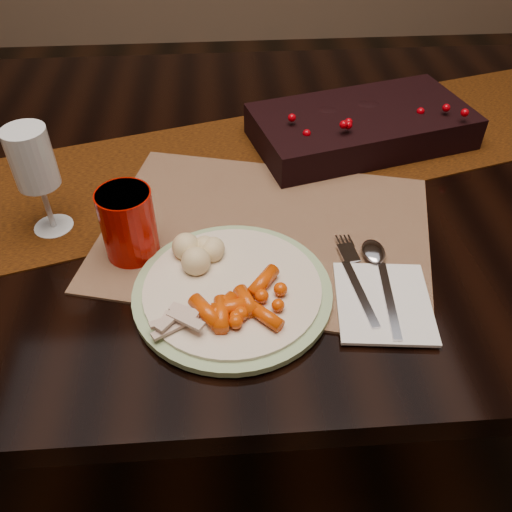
{
  "coord_description": "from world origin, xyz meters",
  "views": [
    {
      "loc": [
        -0.02,
        -0.79,
        1.28
      ],
      "look_at": [
        0.02,
        -0.28,
        0.8
      ],
      "focal_mm": 38.0,
      "sensor_mm": 36.0,
      "label": 1
    }
  ],
  "objects": [
    {
      "name": "floor",
      "position": [
        0.0,
        0.0,
        0.0
      ],
      "size": [
        5.0,
        5.0,
        0.0
      ],
      "primitive_type": "plane",
      "color": "black",
      "rests_on": "ground"
    },
    {
      "name": "dining_table",
      "position": [
        0.0,
        0.0,
        0.38
      ],
      "size": [
        1.8,
        1.0,
        0.75
      ],
      "primitive_type": "cube",
      "color": "black",
      "rests_on": "floor"
    },
    {
      "name": "table_runner",
      "position": [
        0.05,
        0.03,
        0.75
      ],
      "size": [
        1.54,
        0.7,
        0.0
      ],
      "primitive_type": "cube",
      "rotation": [
        0.0,
        0.0,
        0.27
      ],
      "color": "#33220D",
      "rests_on": "dining_table"
    },
    {
      "name": "centerpiece",
      "position": [
        0.23,
        0.07,
        0.79
      ],
      "size": [
        0.42,
        0.29,
        0.08
      ],
      "primitive_type": null,
      "rotation": [
        0.0,
        0.0,
        0.26
      ],
      "color": "black",
      "rests_on": "table_runner"
    },
    {
      "name": "placemat_main",
      "position": [
        0.04,
        -0.17,
        0.75
      ],
      "size": [
        0.55,
        0.46,
        0.0
      ],
      "primitive_type": "cube",
      "rotation": [
        0.0,
        0.0,
        -0.26
      ],
      "color": "brown",
      "rests_on": "dining_table"
    },
    {
      "name": "dinner_plate",
      "position": [
        -0.02,
        -0.3,
        0.76
      ],
      "size": [
        0.31,
        0.31,
        0.01
      ],
      "primitive_type": "cylinder",
      "rotation": [
        0.0,
        0.0,
        -0.2
      ],
      "color": "beige",
      "rests_on": "placemat_main"
    },
    {
      "name": "baby_carrots",
      "position": [
        -0.01,
        -0.34,
        0.78
      ],
      "size": [
        0.12,
        0.11,
        0.02
      ],
      "primitive_type": null,
      "rotation": [
        0.0,
        0.0,
        -0.22
      ],
      "color": "#CC3F05",
      "rests_on": "dinner_plate"
    },
    {
      "name": "mashed_potatoes",
      "position": [
        -0.05,
        -0.25,
        0.79
      ],
      "size": [
        0.09,
        0.09,
        0.04
      ],
      "primitive_type": null,
      "rotation": [
        0.0,
        0.0,
        -0.27
      ],
      "color": "beige",
      "rests_on": "dinner_plate"
    },
    {
      "name": "turkey_shreds",
      "position": [
        -0.09,
        -0.35,
        0.78
      ],
      "size": [
        0.08,
        0.07,
        0.02
      ],
      "primitive_type": null,
      "rotation": [
        0.0,
        0.0,
        0.13
      ],
      "color": "#A18B84",
      "rests_on": "dinner_plate"
    },
    {
      "name": "napkin",
      "position": [
        0.18,
        -0.33,
        0.76
      ],
      "size": [
        0.13,
        0.15,
        0.0
      ],
      "primitive_type": "cube",
      "rotation": [
        0.0,
        0.0,
        -0.11
      ],
      "color": "white",
      "rests_on": "placemat_main"
    },
    {
      "name": "fork",
      "position": [
        0.15,
        -0.29,
        0.76
      ],
      "size": [
        0.04,
        0.16,
        0.0
      ],
      "primitive_type": null,
      "rotation": [
        0.0,
        0.0,
        0.13
      ],
      "color": "silver",
      "rests_on": "napkin"
    },
    {
      "name": "spoon",
      "position": [
        0.19,
        -0.3,
        0.76
      ],
      "size": [
        0.05,
        0.17,
        0.0
      ],
      "primitive_type": null,
      "rotation": [
        0.0,
        0.0,
        -0.09
      ],
      "color": "silver",
      "rests_on": "napkin"
    },
    {
      "name": "red_cup",
      "position": [
        -0.15,
        -0.2,
        0.81
      ],
      "size": [
        0.08,
        0.08,
        0.1
      ],
      "primitive_type": "cylinder",
      "rotation": [
        0.0,
        0.0,
        0.1
      ],
      "color": "#9C0800",
      "rests_on": "placemat_main"
    },
    {
      "name": "wine_glass",
      "position": [
        -0.28,
        -0.14,
        0.83
      ],
      "size": [
        0.07,
        0.07,
        0.17
      ],
      "primitive_type": null,
      "rotation": [
        0.0,
        0.0,
        -0.19
      ],
      "color": "silver",
      "rests_on": "dining_table"
    }
  ]
}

